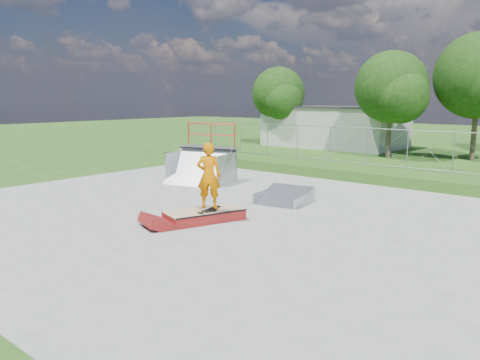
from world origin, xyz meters
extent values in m
plane|color=#265117|center=(0.00, 0.00, 0.00)|extent=(120.00, 120.00, 0.00)
cube|color=gray|center=(0.00, 0.00, 0.02)|extent=(20.00, 16.00, 0.04)
cube|color=#265117|center=(0.00, 9.50, 0.25)|extent=(24.00, 3.00, 0.50)
cube|color=maroon|center=(0.09, -0.92, 0.16)|extent=(1.83, 2.56, 0.33)
cube|color=tan|center=(0.09, -0.92, 0.34)|extent=(1.85, 2.59, 0.02)
cube|color=black|center=(0.32, -0.94, 0.39)|extent=(0.32, 0.82, 0.13)
imported|color=orange|center=(0.32, -0.94, 1.37)|extent=(0.86, 0.78, 1.96)
cube|color=beige|center=(-8.00, 22.00, 1.50)|extent=(10.00, 6.00, 3.00)
cylinder|color=brown|center=(-2.00, 18.00, 1.22)|extent=(0.30, 0.30, 2.45)
sphere|color=#16330E|center=(-2.00, 18.00, 4.41)|extent=(4.48, 4.48, 4.48)
sphere|color=#16330E|center=(-1.16, 17.44, 3.85)|extent=(3.36, 3.36, 3.36)
cylinder|color=brown|center=(2.50, 20.00, 1.40)|extent=(0.30, 0.30, 2.80)
sphere|color=#16330E|center=(2.50, 20.00, 5.04)|extent=(5.12, 5.12, 5.12)
cylinder|color=brown|center=(-12.00, 20.00, 1.14)|extent=(0.30, 0.30, 2.27)
sphere|color=#16330E|center=(-12.00, 20.00, 4.10)|extent=(4.16, 4.16, 4.16)
sphere|color=#16330E|center=(-11.22, 19.48, 3.58)|extent=(3.12, 3.12, 3.12)
camera|label=1|loc=(9.80, -10.84, 3.70)|focal=35.00mm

